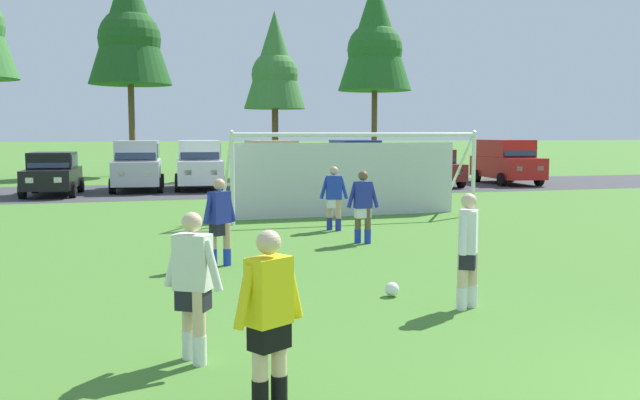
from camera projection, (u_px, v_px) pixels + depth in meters
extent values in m
plane|color=#477A2D|center=(331.00, 218.00, 20.10)|extent=(400.00, 400.00, 0.00)
cube|color=#3D3D3F|center=(261.00, 189.00, 30.57)|extent=(52.00, 8.40, 0.01)
sphere|color=white|center=(392.00, 289.00, 10.39)|extent=(0.22, 0.22, 0.22)
sphere|color=black|center=(392.00, 289.00, 10.39)|extent=(0.08, 0.08, 0.08)
sphere|color=red|center=(396.00, 289.00, 10.41)|extent=(0.07, 0.07, 0.07)
cylinder|color=white|center=(473.00, 175.00, 20.55)|extent=(0.12, 0.12, 2.44)
cylinder|color=white|center=(232.00, 180.00, 18.36)|extent=(0.12, 0.12, 2.44)
cylinder|color=white|center=(360.00, 135.00, 19.34)|extent=(7.32, 0.34, 0.12)
cylinder|color=white|center=(459.00, 170.00, 21.40)|extent=(0.14, 1.95, 2.46)
cylinder|color=white|center=(227.00, 174.00, 19.20)|extent=(0.14, 1.95, 2.46)
cube|color=silver|center=(348.00, 180.00, 20.42)|extent=(6.95, 0.25, 2.20)
cylinder|color=beige|center=(260.00, 371.00, 5.98)|extent=(0.14, 0.14, 0.80)
cylinder|color=beige|center=(279.00, 366.00, 6.10)|extent=(0.14, 0.14, 0.80)
cylinder|color=black|center=(260.00, 397.00, 6.00)|extent=(0.15, 0.15, 0.32)
cylinder|color=black|center=(279.00, 392.00, 6.13)|extent=(0.15, 0.15, 0.32)
cube|color=black|center=(269.00, 333.00, 6.01)|extent=(0.40, 0.36, 0.28)
cube|color=yellow|center=(269.00, 291.00, 5.98)|extent=(0.45, 0.40, 0.60)
sphere|color=beige|center=(269.00, 242.00, 5.93)|extent=(0.22, 0.22, 0.22)
cylinder|color=yellow|center=(244.00, 297.00, 5.82)|extent=(0.24, 0.20, 0.55)
cylinder|color=yellow|center=(293.00, 289.00, 6.13)|extent=(0.24, 0.20, 0.55)
cylinder|color=beige|center=(462.00, 282.00, 9.58)|extent=(0.14, 0.14, 0.80)
cylinder|color=beige|center=(472.00, 279.00, 9.73)|extent=(0.14, 0.14, 0.80)
cylinder|color=white|center=(462.00, 299.00, 9.60)|extent=(0.15, 0.15, 0.32)
cylinder|color=white|center=(472.00, 296.00, 9.75)|extent=(0.15, 0.15, 0.32)
cube|color=black|center=(468.00, 258.00, 9.62)|extent=(0.37, 0.40, 0.28)
cube|color=white|center=(468.00, 232.00, 9.58)|extent=(0.41, 0.45, 0.60)
sphere|color=beige|center=(469.00, 201.00, 9.54)|extent=(0.22, 0.22, 0.22)
cylinder|color=white|center=(464.00, 235.00, 9.36)|extent=(0.20, 0.24, 0.55)
cylinder|color=white|center=(473.00, 231.00, 9.81)|extent=(0.20, 0.24, 0.55)
cylinder|color=tan|center=(338.00, 215.00, 17.37)|extent=(0.14, 0.14, 0.80)
cylinder|color=tan|center=(330.00, 215.00, 17.52)|extent=(0.14, 0.14, 0.80)
cylinder|color=#232D99|center=(338.00, 225.00, 17.39)|extent=(0.15, 0.15, 0.32)
cylinder|color=#232D99|center=(330.00, 224.00, 17.54)|extent=(0.15, 0.15, 0.32)
cube|color=silver|center=(334.00, 202.00, 17.41)|extent=(0.37, 0.27, 0.28)
cube|color=#1E38B7|center=(334.00, 188.00, 17.38)|extent=(0.41, 0.29, 0.60)
sphere|color=tan|center=(334.00, 171.00, 17.33)|extent=(0.22, 0.22, 0.22)
cylinder|color=#1E38B7|center=(344.00, 188.00, 17.37)|extent=(0.24, 0.12, 0.55)
cylinder|color=#1E38B7|center=(324.00, 188.00, 17.39)|extent=(0.24, 0.12, 0.55)
cylinder|color=brown|center=(368.00, 226.00, 15.36)|extent=(0.14, 0.14, 0.80)
cylinder|color=brown|center=(358.00, 226.00, 15.42)|extent=(0.14, 0.14, 0.80)
cylinder|color=#1E38B7|center=(368.00, 236.00, 15.38)|extent=(0.15, 0.15, 0.32)
cylinder|color=#1E38B7|center=(358.00, 236.00, 15.44)|extent=(0.15, 0.15, 0.32)
cube|color=silver|center=(363.00, 212.00, 15.36)|extent=(0.35, 0.23, 0.28)
cube|color=#232D99|center=(363.00, 195.00, 15.32)|extent=(0.39, 0.26, 0.60)
sphere|color=brown|center=(363.00, 176.00, 15.28)|extent=(0.22, 0.22, 0.22)
cylinder|color=#232D99|center=(374.00, 196.00, 15.34)|extent=(0.23, 0.10, 0.55)
cylinder|color=#232D99|center=(352.00, 196.00, 15.30)|extent=(0.23, 0.10, 0.55)
cylinder|color=tan|center=(227.00, 244.00, 12.80)|extent=(0.14, 0.14, 0.80)
cylinder|color=tan|center=(213.00, 245.00, 12.76)|extent=(0.14, 0.14, 0.80)
cylinder|color=#1E38B7|center=(227.00, 257.00, 12.83)|extent=(0.15, 0.15, 0.32)
cylinder|color=#1E38B7|center=(213.00, 257.00, 12.78)|extent=(0.15, 0.15, 0.32)
cube|color=black|center=(220.00, 228.00, 12.75)|extent=(0.40, 0.37, 0.28)
cube|color=#232D99|center=(219.00, 207.00, 12.71)|extent=(0.45, 0.41, 0.60)
sphere|color=tan|center=(219.00, 184.00, 12.67)|extent=(0.22, 0.22, 0.22)
cylinder|color=#232D99|center=(231.00, 208.00, 12.88)|extent=(0.24, 0.20, 0.55)
cylinder|color=#232D99|center=(208.00, 210.00, 12.55)|extent=(0.24, 0.20, 0.55)
cylinder|color=beige|center=(188.00, 323.00, 7.49)|extent=(0.14, 0.14, 0.80)
cylinder|color=beige|center=(199.00, 328.00, 7.29)|extent=(0.14, 0.14, 0.80)
cylinder|color=white|center=(189.00, 345.00, 7.51)|extent=(0.15, 0.15, 0.32)
cylinder|color=white|center=(200.00, 350.00, 7.31)|extent=(0.15, 0.15, 0.32)
cube|color=black|center=(193.00, 297.00, 7.36)|extent=(0.40, 0.37, 0.28)
cube|color=silver|center=(193.00, 262.00, 7.32)|extent=(0.45, 0.40, 0.60)
sphere|color=beige|center=(192.00, 222.00, 7.28)|extent=(0.22, 0.22, 0.22)
cylinder|color=silver|center=(173.00, 262.00, 7.43)|extent=(0.24, 0.20, 0.55)
cylinder|color=silver|center=(212.00, 266.00, 7.22)|extent=(0.24, 0.20, 0.55)
cube|color=black|center=(53.00, 178.00, 27.29)|extent=(2.03, 4.29, 0.76)
cube|color=black|center=(53.00, 160.00, 27.37)|extent=(1.77, 2.19, 0.64)
cube|color=#28384C|center=(49.00, 162.00, 26.43)|extent=(1.54, 0.40, 0.55)
cube|color=#28384C|center=(75.00, 160.00, 27.55)|extent=(0.14, 1.78, 0.45)
cube|color=white|center=(58.00, 180.00, 25.39)|extent=(0.28, 0.10, 0.20)
cube|color=white|center=(29.00, 180.00, 25.18)|extent=(0.28, 0.10, 0.20)
cube|color=#B21414|center=(72.00, 174.00, 29.39)|extent=(0.28, 0.10, 0.20)
cube|color=#B21414|center=(48.00, 174.00, 29.18)|extent=(0.28, 0.10, 0.20)
cylinder|color=black|center=(72.00, 190.00, 26.26)|extent=(0.27, 0.65, 0.64)
cylinder|color=black|center=(22.00, 190.00, 25.87)|extent=(0.27, 0.65, 0.64)
cylinder|color=black|center=(81.00, 185.00, 28.79)|extent=(0.27, 0.65, 0.64)
cylinder|color=black|center=(35.00, 185.00, 28.39)|extent=(0.27, 0.65, 0.64)
cube|color=#B2B2BC|center=(138.00, 172.00, 29.59)|extent=(2.22, 4.72, 1.00)
cube|color=#B2B2BC|center=(137.00, 150.00, 29.70)|extent=(1.96, 3.12, 0.84)
cube|color=#28384C|center=(136.00, 152.00, 28.32)|extent=(1.64, 0.49, 0.71)
cube|color=#28384C|center=(158.00, 150.00, 29.88)|extent=(0.22, 2.55, 0.59)
cube|color=white|center=(148.00, 173.00, 27.49)|extent=(0.29, 0.10, 0.20)
cube|color=white|center=(121.00, 174.00, 27.28)|extent=(0.29, 0.10, 0.20)
cube|color=#B21414|center=(152.00, 168.00, 31.90)|extent=(0.29, 0.10, 0.20)
cube|color=#B21414|center=(129.00, 168.00, 31.68)|extent=(0.29, 0.10, 0.20)
cylinder|color=black|center=(160.00, 185.00, 28.44)|extent=(0.29, 0.66, 0.64)
cylinder|color=black|center=(112.00, 186.00, 28.06)|extent=(0.29, 0.66, 0.64)
cylinder|color=black|center=(161.00, 181.00, 31.22)|extent=(0.29, 0.66, 0.64)
cylinder|color=black|center=(118.00, 181.00, 30.84)|extent=(0.29, 0.66, 0.64)
cube|color=silver|center=(199.00, 171.00, 30.29)|extent=(2.23, 4.72, 1.00)
cube|color=silver|center=(199.00, 150.00, 30.39)|extent=(1.96, 3.12, 0.84)
cube|color=#28384C|center=(200.00, 151.00, 29.01)|extent=(1.64, 0.49, 0.71)
cube|color=#28384C|center=(219.00, 150.00, 30.57)|extent=(0.22, 2.55, 0.59)
cube|color=white|center=(214.00, 172.00, 28.19)|extent=(0.29, 0.10, 0.20)
cube|color=white|center=(188.00, 173.00, 27.97)|extent=(0.29, 0.10, 0.20)
cube|color=#B21414|center=(209.00, 167.00, 32.59)|extent=(0.29, 0.10, 0.20)
cube|color=#B21414|center=(187.00, 167.00, 32.38)|extent=(0.29, 0.10, 0.20)
cylinder|color=black|center=(223.00, 184.00, 29.14)|extent=(0.29, 0.66, 0.64)
cylinder|color=black|center=(178.00, 185.00, 28.75)|extent=(0.29, 0.66, 0.64)
cylinder|color=black|center=(219.00, 180.00, 31.92)|extent=(0.29, 0.66, 0.64)
cylinder|color=black|center=(178.00, 180.00, 31.53)|extent=(0.29, 0.66, 0.64)
cube|color=tan|center=(272.00, 170.00, 30.75)|extent=(2.13, 4.69, 1.00)
cube|color=tan|center=(271.00, 150.00, 30.85)|extent=(1.90, 3.09, 0.84)
cube|color=#28384C|center=(279.00, 151.00, 29.52)|extent=(1.63, 0.46, 0.71)
cube|color=#28384C|center=(289.00, 150.00, 31.14)|extent=(0.17, 2.55, 0.59)
cube|color=white|center=(298.00, 172.00, 28.79)|extent=(0.28, 0.09, 0.20)
cube|color=white|center=(274.00, 172.00, 28.45)|extent=(0.28, 0.09, 0.20)
cube|color=#B21414|center=(270.00, 167.00, 33.05)|extent=(0.28, 0.09, 0.20)
cube|color=#B21414|center=(249.00, 167.00, 32.71)|extent=(0.28, 0.09, 0.20)
cylinder|color=black|center=(301.00, 183.00, 29.76)|extent=(0.27, 0.65, 0.64)
cylinder|color=black|center=(259.00, 184.00, 29.16)|extent=(0.27, 0.65, 0.64)
cylinder|color=black|center=(284.00, 179.00, 32.45)|extent=(0.27, 0.65, 0.64)
cylinder|color=black|center=(244.00, 180.00, 31.84)|extent=(0.27, 0.65, 0.64)
cube|color=navy|center=(355.00, 169.00, 31.83)|extent=(2.18, 4.71, 1.00)
cube|color=navy|center=(354.00, 149.00, 31.94)|extent=(1.93, 3.10, 0.84)
cube|color=#28384C|center=(363.00, 150.00, 30.56)|extent=(1.64, 0.48, 0.71)
cube|color=#28384C|center=(373.00, 149.00, 32.13)|extent=(0.20, 2.55, 0.59)
cube|color=white|center=(381.00, 170.00, 29.74)|extent=(0.28, 0.10, 0.20)
cube|color=white|center=(358.00, 171.00, 29.52)|extent=(0.28, 0.10, 0.20)
cube|color=#B21414|center=(354.00, 166.00, 34.14)|extent=(0.28, 0.10, 0.20)
cube|color=#B21414|center=(333.00, 166.00, 33.92)|extent=(0.28, 0.10, 0.20)
cylinder|color=black|center=(384.00, 181.00, 30.70)|extent=(0.28, 0.65, 0.64)
cylinder|color=black|center=(343.00, 182.00, 30.29)|extent=(0.28, 0.65, 0.64)
cylinder|color=black|center=(366.00, 177.00, 33.47)|extent=(0.28, 0.65, 0.64)
cylinder|color=black|center=(329.00, 178.00, 33.07)|extent=(0.28, 0.65, 0.64)
cube|color=maroon|center=(432.00, 171.00, 32.33)|extent=(2.10, 4.32, 0.76)
cube|color=maroon|center=(431.00, 156.00, 32.41)|extent=(1.80, 2.21, 0.64)
cube|color=#28384C|center=(439.00, 157.00, 31.47)|extent=(1.55, 0.42, 0.55)
cube|color=#28384C|center=(448.00, 156.00, 32.58)|extent=(0.17, 1.78, 0.45)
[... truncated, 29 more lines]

